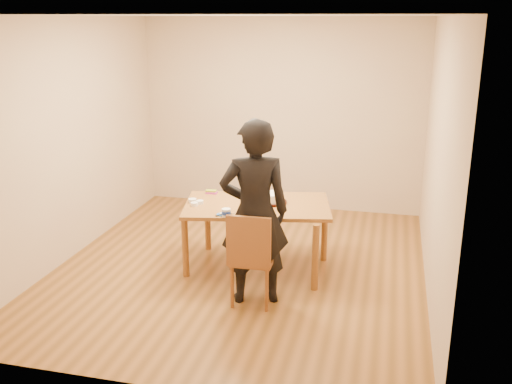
% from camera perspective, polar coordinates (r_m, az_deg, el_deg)
% --- Properties ---
extents(room_shell, '(4.00, 4.50, 2.70)m').
position_cam_1_polar(room_shell, '(6.34, -0.83, 4.94)').
color(room_shell, brown).
rests_on(room_shell, ground).
extents(dining_table, '(1.70, 1.21, 0.04)m').
position_cam_1_polar(dining_table, '(6.17, 0.11, -1.38)').
color(dining_table, brown).
rests_on(dining_table, floor).
extents(dining_chair, '(0.40, 0.40, 0.04)m').
position_cam_1_polar(dining_chair, '(5.53, -0.25, -6.73)').
color(dining_chair, brown).
rests_on(dining_chair, floor).
extents(cake_plate, '(0.31, 0.31, 0.02)m').
position_cam_1_polar(cake_plate, '(6.19, 1.67, -0.99)').
color(cake_plate, red).
rests_on(cake_plate, dining_table).
extents(cake, '(0.25, 0.25, 0.08)m').
position_cam_1_polar(cake, '(6.18, 1.68, -0.54)').
color(cake, white).
rests_on(cake, cake_plate).
extents(frosting_dome, '(0.24, 0.24, 0.03)m').
position_cam_1_polar(frosting_dome, '(6.16, 1.68, -0.08)').
color(frosting_dome, white).
rests_on(frosting_dome, cake).
extents(frosting_tub, '(0.09, 0.09, 0.08)m').
position_cam_1_polar(frosting_tub, '(5.78, -3.00, -2.06)').
color(frosting_tub, white).
rests_on(frosting_tub, dining_table).
extents(frosting_lid, '(0.10, 0.10, 0.01)m').
position_cam_1_polar(frosting_lid, '(5.83, -3.50, -2.25)').
color(frosting_lid, '#1B55B4').
rests_on(frosting_lid, dining_table).
extents(frosting_dollop, '(0.04, 0.04, 0.02)m').
position_cam_1_polar(frosting_dollop, '(5.83, -3.50, -2.13)').
color(frosting_dollop, white).
rests_on(frosting_dollop, frosting_lid).
extents(ramekin_green, '(0.08, 0.08, 0.04)m').
position_cam_1_polar(ramekin_green, '(6.13, -6.17, -1.21)').
color(ramekin_green, white).
rests_on(ramekin_green, dining_table).
extents(ramekin_yellow, '(0.08, 0.08, 0.04)m').
position_cam_1_polar(ramekin_yellow, '(6.19, -5.63, -1.01)').
color(ramekin_yellow, white).
rests_on(ramekin_yellow, dining_table).
extents(ramekin_multi, '(0.09, 0.09, 0.04)m').
position_cam_1_polar(ramekin_multi, '(6.24, -6.38, -0.86)').
color(ramekin_multi, white).
rests_on(ramekin_multi, dining_table).
extents(candy_box_pink, '(0.13, 0.07, 0.02)m').
position_cam_1_polar(candy_box_pink, '(6.54, -4.47, -0.06)').
color(candy_box_pink, '#E235AC').
rests_on(candy_box_pink, dining_table).
extents(candy_box_green, '(0.13, 0.07, 0.02)m').
position_cam_1_polar(candy_box_green, '(6.54, -4.51, 0.11)').
color(candy_box_green, '#36911A').
rests_on(candy_box_green, candy_box_pink).
extents(spatula, '(0.15, 0.12, 0.01)m').
position_cam_1_polar(spatula, '(5.82, -3.27, -2.29)').
color(spatula, black).
rests_on(spatula, dining_table).
extents(person, '(0.77, 0.63, 1.82)m').
position_cam_1_polar(person, '(5.40, -0.15, -2.09)').
color(person, black).
rests_on(person, floor).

